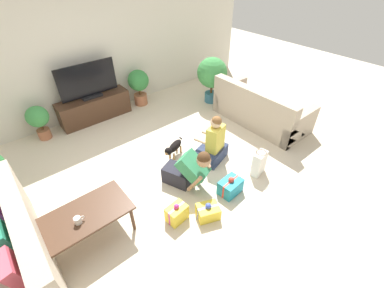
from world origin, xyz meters
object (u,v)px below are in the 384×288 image
dog (174,147)px  gift_box_c (177,213)px  tv (88,83)px  gift_box_b (230,186)px  potted_plant_corner_right (212,74)px  sofa_left (4,257)px  coffee_table (85,217)px  gift_box_a (208,211)px  sofa_right (260,110)px  person_sitting (213,145)px  tv_console (95,108)px  gift_bag_a (259,163)px  mug (78,220)px  person_kneeling (188,170)px  potted_plant_back_right (139,84)px  potted_plant_back_left (38,119)px

dog → gift_box_c: 1.35m
tv → gift_box_b: size_ratio=3.23×
gift_box_b → tv: bearing=101.2°
tv → potted_plant_corner_right: bearing=-22.8°
dog → tv: bearing=170.8°
sofa_left → gift_box_b: (2.81, -0.77, -0.17)m
coffee_table → gift_box_a: 1.59m
sofa_right → potted_plant_corner_right: potted_plant_corner_right is taller
person_sitting → tv_console: bearing=-85.7°
person_sitting → coffee_table: bearing=-13.3°
person_sitting → gift_bag_a: person_sitting is taller
dog → mug: (-1.87, -0.69, 0.30)m
gift_bag_a → tv_console: bearing=111.5°
potted_plant_corner_right → gift_bag_a: 2.64m
tv → tv_console: bearing=0.0°
person_kneeling → gift_box_c: 0.69m
sofa_left → tv_console: bearing=140.4°
sofa_right → tv_console: bearing=47.8°
coffee_table → person_sitting: bearing=3.4°
potted_plant_back_right → gift_box_b: bearing=-97.3°
potted_plant_back_right → dog: size_ratio=1.59×
gift_box_b → dog: bearing=96.9°
coffee_table → tv: tv is taller
potted_plant_back_left → gift_box_a: (1.19, -3.43, -0.34)m
person_sitting → gift_bag_a: (0.33, -0.75, -0.10)m
potted_plant_corner_right → person_sitting: size_ratio=1.21×
gift_box_a → gift_box_b: gift_box_b is taller
tv_console → gift_bag_a: 3.62m
potted_plant_back_left → gift_box_c: 3.31m
person_kneeling → gift_box_b: person_kneeling is taller
coffee_table → tv_console: tv_console is taller
potted_plant_back_left → mug: (-0.27, -2.78, 0.07)m
potted_plant_back_left → gift_bag_a: size_ratio=1.56×
tv_console → person_kneeling: (0.27, -2.85, 0.08)m
potted_plant_corner_right → dog: 2.29m
tv → coffee_table: bearing=-114.8°
gift_box_b → potted_plant_back_left: bearing=117.9°
sofa_right → mug: sofa_right is taller
coffee_table → tv_console: bearing=65.2°
gift_box_a → dog: bearing=72.8°
coffee_table → person_sitting: 2.29m
mug → coffee_table: bearing=42.5°
gift_box_a → mug: 1.65m
sofa_left → tv: tv is taller
gift_box_a → gift_bag_a: size_ratio=0.83×
sofa_left → person_kneeling: size_ratio=2.50×
sofa_right → person_sitting: bearing=99.1°
potted_plant_back_right → sofa_right: bearing=-56.8°
coffee_table → potted_plant_back_right: size_ratio=1.31×
coffee_table → gift_box_b: bearing=-17.5°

